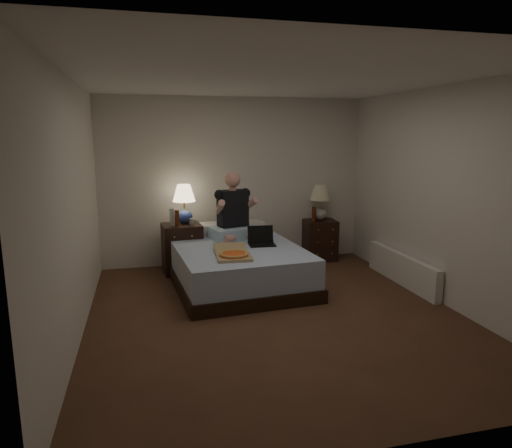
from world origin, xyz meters
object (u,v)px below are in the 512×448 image
object	(u,v)px
soda_can	(192,222)
radiator	(402,269)
lamp_left	(184,204)
beer_bottle_left	(177,218)
water_bottle	(172,217)
lamp_right	(320,203)
pizza_box	(234,255)
nightstand_right	(320,240)
beer_bottle_right	(314,214)
person	(234,205)
bed	(236,265)
nightstand_left	(182,248)
laptop	(262,236)

from	to	relation	value
soda_can	radiator	world-z (taller)	soda_can
lamp_left	beer_bottle_left	bearing A→B (deg)	-121.82
water_bottle	radiator	bearing A→B (deg)	-21.89
lamp_right	beer_bottle_left	distance (m)	2.25
pizza_box	nightstand_right	bearing A→B (deg)	45.65
beer_bottle_right	person	size ratio (longest dim) A/B	0.25
bed	lamp_right	size ratio (longest dim) A/B	3.71
lamp_right	water_bottle	bearing A→B (deg)	-174.01
beer_bottle_right	person	distance (m)	1.39
nightstand_left	lamp_right	world-z (taller)	lamp_right
nightstand_right	beer_bottle_right	xyz separation A→B (m)	(-0.14, -0.08, 0.43)
radiator	beer_bottle_right	bearing A→B (deg)	119.30
lamp_right	nightstand_right	bearing A→B (deg)	0.00
bed	nightstand_left	bearing A→B (deg)	127.95
soda_can	beer_bottle_right	distance (m)	1.91
bed	lamp_left	size ratio (longest dim) A/B	3.71
nightstand_left	person	size ratio (longest dim) A/B	0.75
water_bottle	radiator	xyz separation A→B (m)	(2.91, -1.17, -0.62)
soda_can	lamp_left	bearing A→B (deg)	113.98
water_bottle	soda_can	xyz separation A→B (m)	(0.26, -0.05, -0.07)
bed	beer_bottle_left	distance (m)	1.07
bed	water_bottle	size ratio (longest dim) A/B	8.31
laptop	pizza_box	bearing A→B (deg)	-127.48
nightstand_right	soda_can	world-z (taller)	soda_can
pizza_box	soda_can	bearing A→B (deg)	110.67
lamp_right	person	xyz separation A→B (m)	(-1.45, -0.44, 0.07)
lamp_left	soda_can	world-z (taller)	lamp_left
nightstand_right	soda_can	distance (m)	2.10
beer_bottle_right	laptop	xyz separation A→B (m)	(-1.05, -0.87, -0.11)
lamp_right	soda_can	bearing A→B (deg)	-171.96
water_bottle	soda_can	distance (m)	0.28
nightstand_right	soda_can	size ratio (longest dim) A/B	6.30
soda_can	laptop	xyz separation A→B (m)	(0.85, -0.66, -0.11)
beer_bottle_left	lamp_left	bearing A→B (deg)	58.18
laptop	pizza_box	xyz separation A→B (m)	(-0.48, -0.54, -0.08)
beer_bottle_left	pizza_box	world-z (taller)	beer_bottle_left
lamp_left	lamp_right	world-z (taller)	lamp_left
nightstand_right	radiator	xyz separation A→B (m)	(0.61, -1.41, -0.12)
bed	soda_can	size ratio (longest dim) A/B	20.78
water_bottle	radiator	world-z (taller)	water_bottle
lamp_left	pizza_box	world-z (taller)	lamp_left
soda_can	beer_bottle_right	world-z (taller)	beer_bottle_right
pizza_box	radiator	xyz separation A→B (m)	(2.28, 0.08, -0.36)
nightstand_right	laptop	size ratio (longest dim) A/B	1.85
lamp_left	person	size ratio (longest dim) A/B	0.60
bed	lamp_right	world-z (taller)	lamp_right
person	laptop	size ratio (longest dim) A/B	2.74
nightstand_left	person	world-z (taller)	person
pizza_box	bed	bearing A→B (deg)	80.26
soda_can	laptop	bearing A→B (deg)	-38.05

